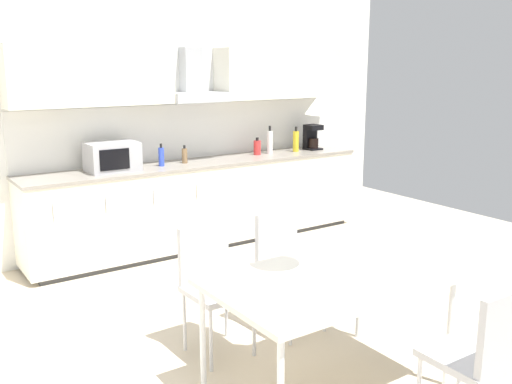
% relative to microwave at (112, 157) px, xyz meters
% --- Properties ---
extents(ground_plane, '(8.86, 8.96, 0.02)m').
position_rel_microwave_xyz_m(ground_plane, '(0.13, -2.69, -1.06)').
color(ground_plane, beige).
extents(wall_back, '(7.09, 0.10, 2.76)m').
position_rel_microwave_xyz_m(wall_back, '(0.13, 0.35, 0.33)').
color(wall_back, white).
rests_on(wall_back, ground_plane).
extents(kitchen_counter, '(3.80, 0.62, 0.91)m').
position_rel_microwave_xyz_m(kitchen_counter, '(0.99, 0.00, -0.59)').
color(kitchen_counter, '#333333').
rests_on(kitchen_counter, ground_plane).
extents(backsplash_tile, '(3.78, 0.02, 0.59)m').
position_rel_microwave_xyz_m(backsplash_tile, '(0.99, 0.29, 0.16)').
color(backsplash_tile, silver).
rests_on(backsplash_tile, kitchen_counter).
extents(upper_wall_cabinets, '(3.78, 0.40, 0.56)m').
position_rel_microwave_xyz_m(upper_wall_cabinets, '(0.99, 0.13, 0.76)').
color(upper_wall_cabinets, silver).
extents(microwave, '(0.48, 0.35, 0.28)m').
position_rel_microwave_xyz_m(microwave, '(0.00, 0.00, 0.00)').
color(microwave, '#ADADB2').
rests_on(microwave, kitchen_counter).
extents(coffee_maker, '(0.18, 0.19, 0.30)m').
position_rel_microwave_xyz_m(coffee_maker, '(2.51, 0.03, 0.01)').
color(coffee_maker, black).
rests_on(coffee_maker, kitchen_counter).
extents(bottle_blue, '(0.06, 0.06, 0.23)m').
position_rel_microwave_xyz_m(bottle_blue, '(0.51, -0.01, -0.04)').
color(bottle_blue, blue).
rests_on(bottle_blue, kitchen_counter).
extents(bottle_yellow, '(0.07, 0.07, 0.29)m').
position_rel_microwave_xyz_m(bottle_yellow, '(2.24, -0.01, -0.01)').
color(bottle_yellow, yellow).
rests_on(bottle_yellow, kitchen_counter).
extents(bottle_white, '(0.07, 0.07, 0.32)m').
position_rel_microwave_xyz_m(bottle_white, '(1.90, 0.04, -0.00)').
color(bottle_white, white).
rests_on(bottle_white, kitchen_counter).
extents(bottle_red, '(0.08, 0.08, 0.20)m').
position_rel_microwave_xyz_m(bottle_red, '(1.73, 0.05, -0.06)').
color(bottle_red, red).
rests_on(bottle_red, kitchen_counter).
extents(bottle_brown, '(0.06, 0.06, 0.19)m').
position_rel_microwave_xyz_m(bottle_brown, '(0.78, 0.01, -0.06)').
color(bottle_brown, brown).
rests_on(bottle_brown, kitchen_counter).
extents(dining_table, '(1.39, 0.88, 0.73)m').
position_rel_microwave_xyz_m(dining_table, '(0.20, -2.93, -0.37)').
color(dining_table, silver).
rests_on(dining_table, ground_plane).
extents(chair_far_right, '(0.43, 0.43, 0.87)m').
position_rel_microwave_xyz_m(chair_far_right, '(0.50, -2.11, -0.52)').
color(chair_far_right, '#B2B2B7').
rests_on(chair_far_right, ground_plane).
extents(chair_near_right, '(0.41, 0.41, 0.87)m').
position_rel_microwave_xyz_m(chair_near_right, '(0.51, -3.75, -0.52)').
color(chair_near_right, '#B2B2B7').
rests_on(chair_near_right, ground_plane).
extents(chair_far_left, '(0.41, 0.41, 0.87)m').
position_rel_microwave_xyz_m(chair_far_left, '(-0.12, -2.11, -0.52)').
color(chair_far_left, '#B2B2B7').
rests_on(chair_far_left, ground_plane).
extents(pendant_lamp, '(0.32, 0.32, 0.22)m').
position_rel_microwave_xyz_m(pendant_lamp, '(0.20, -2.93, 0.72)').
color(pendant_lamp, silver).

